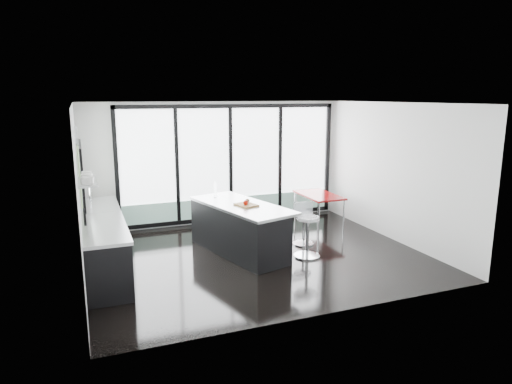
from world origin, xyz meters
name	(u,v)px	position (x,y,z in m)	size (l,w,h in m)	color
floor	(257,256)	(0.00, 0.00, 0.00)	(6.00, 5.00, 0.00)	black
ceiling	(257,103)	(0.00, 0.00, 2.80)	(6.00, 5.00, 0.00)	white
wall_back	(229,168)	(0.27, 2.47, 1.27)	(6.00, 0.09, 2.80)	silver
wall_front	(327,215)	(0.00, -2.50, 1.40)	(6.00, 0.00, 2.80)	silver
wall_left	(80,182)	(-2.97, 0.27, 1.56)	(0.26, 5.00, 2.80)	silver
wall_right	(394,172)	(3.00, 0.00, 1.40)	(0.00, 5.00, 2.80)	silver
counter_cabinets	(104,242)	(-2.67, 0.40, 0.46)	(0.69, 3.24, 1.36)	black
island	(238,228)	(-0.26, 0.29, 0.48)	(1.54, 2.47, 1.22)	black
bar_stool_near	(307,237)	(0.85, -0.37, 0.38)	(0.48, 0.48, 0.77)	silver
bar_stool_far	(304,229)	(1.12, 0.29, 0.33)	(0.41, 0.41, 0.65)	silver
red_table	(318,209)	(2.16, 1.57, 0.34)	(0.74, 1.29, 0.69)	maroon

